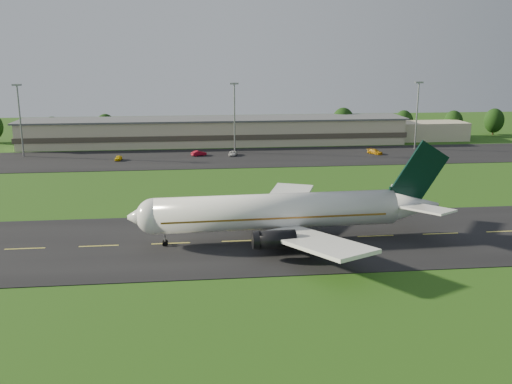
{
  "coord_description": "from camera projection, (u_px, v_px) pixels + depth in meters",
  "views": [
    {
      "loc": [
        -7.02,
        -85.38,
        29.51
      ],
      "look_at": [
        3.32,
        8.0,
        6.0
      ],
      "focal_mm": 40.0,
      "sensor_mm": 36.0,
      "label": 1
    }
  ],
  "objects": [
    {
      "name": "light_mast_centre",
      "position": [
        234.0,
        109.0,
        164.82
      ],
      "size": [
        2.4,
        1.2,
        20.35
      ],
      "color": "gray",
      "rests_on": "ground"
    },
    {
      "name": "service_vehicle_d",
      "position": [
        375.0,
        152.0,
        165.08
      ],
      "size": [
        4.37,
        5.05,
        1.39
      ],
      "primitive_type": "imported",
      "rotation": [
        0.0,
        0.0,
        0.62
      ],
      "color": "#CD8E0C",
      "rests_on": "apron"
    },
    {
      "name": "light_mast_east",
      "position": [
        417.0,
        107.0,
        170.69
      ],
      "size": [
        2.4,
        1.2,
        20.35
      ],
      "color": "gray",
      "rests_on": "ground"
    },
    {
      "name": "airliner",
      "position": [
        282.0,
        212.0,
        89.83
      ],
      "size": [
        51.29,
        42.15,
        15.57
      ],
      "rotation": [
        0.0,
        0.0,
        0.04
      ],
      "color": "white",
      "rests_on": "ground"
    },
    {
      "name": "taxiway",
      "position": [
        241.0,
        241.0,
        90.23
      ],
      "size": [
        220.0,
        30.0,
        0.1
      ],
      "primitive_type": "cube",
      "color": "black",
      "rests_on": "ground"
    },
    {
      "name": "service_vehicle_a",
      "position": [
        118.0,
        158.0,
        155.63
      ],
      "size": [
        1.88,
        3.96,
        1.31
      ],
      "primitive_type": "imported",
      "rotation": [
        0.0,
        0.0,
        -0.09
      ],
      "color": "yellow",
      "rests_on": "apron"
    },
    {
      "name": "ground",
      "position": [
        241.0,
        241.0,
        90.24
      ],
      "size": [
        360.0,
        360.0,
        0.0
      ],
      "primitive_type": "plane",
      "color": "#1E4711",
      "rests_on": "ground"
    },
    {
      "name": "terminal",
      "position": [
        235.0,
        132.0,
        182.69
      ],
      "size": [
        145.0,
        16.0,
        8.4
      ],
      "color": "#C3B494",
      "rests_on": "ground"
    },
    {
      "name": "apron",
      "position": [
        219.0,
        158.0,
        159.65
      ],
      "size": [
        260.0,
        30.0,
        0.1
      ],
      "primitive_type": "cube",
      "color": "black",
      "rests_on": "ground"
    },
    {
      "name": "tree_line",
      "position": [
        305.0,
        123.0,
        194.6
      ],
      "size": [
        196.45,
        9.83,
        10.42
      ],
      "color": "black",
      "rests_on": "ground"
    },
    {
      "name": "light_mast_west",
      "position": [
        19.0,
        112.0,
        158.41
      ],
      "size": [
        2.4,
        1.2,
        20.35
      ],
      "color": "gray",
      "rests_on": "ground"
    },
    {
      "name": "service_vehicle_c",
      "position": [
        233.0,
        153.0,
        162.89
      ],
      "size": [
        2.84,
        4.76,
        1.24
      ],
      "primitive_type": "imported",
      "rotation": [
        0.0,
        0.0,
        -0.18
      ],
      "color": "silver",
      "rests_on": "apron"
    },
    {
      "name": "service_vehicle_b",
      "position": [
        199.0,
        153.0,
        162.47
      ],
      "size": [
        4.59,
        3.38,
        1.44
      ],
      "primitive_type": "imported",
      "rotation": [
        0.0,
        0.0,
        2.05
      ],
      "color": "maroon",
      "rests_on": "apron"
    }
  ]
}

